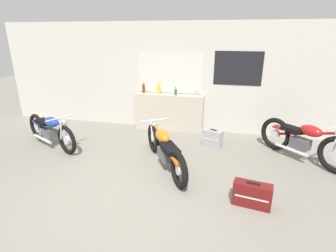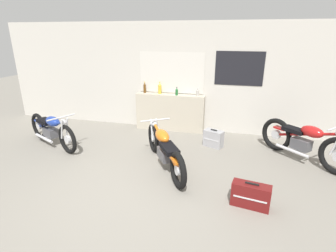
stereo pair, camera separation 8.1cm
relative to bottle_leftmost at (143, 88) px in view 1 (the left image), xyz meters
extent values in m
plane|color=gray|center=(0.84, -3.25, -1.11)|extent=(24.00, 24.00, 0.00)
cube|color=beige|center=(0.84, 0.14, 0.29)|extent=(10.00, 0.06, 2.80)
cube|color=silver|center=(0.72, 0.10, 0.41)|extent=(1.65, 0.01, 0.99)
cube|color=beige|center=(0.72, 0.10, 0.41)|extent=(1.71, 0.01, 1.05)
cube|color=black|center=(2.42, 0.10, 0.57)|extent=(1.16, 0.01, 0.82)
cube|color=#B7AD99|center=(0.72, -0.04, -0.62)|extent=(1.84, 0.28, 0.98)
cylinder|color=#5B3814|center=(0.00, 0.00, -0.03)|extent=(0.07, 0.07, 0.22)
cone|color=#5B3814|center=(0.00, 0.00, 0.11)|extent=(0.06, 0.06, 0.06)
cylinder|color=gold|center=(0.00, 0.00, 0.15)|extent=(0.03, 0.03, 0.02)
cylinder|color=gold|center=(0.43, -0.02, -0.02)|extent=(0.09, 0.09, 0.23)
cone|color=gold|center=(0.43, -0.02, 0.13)|extent=(0.08, 0.08, 0.06)
cylinder|color=gold|center=(0.43, -0.02, 0.17)|extent=(0.04, 0.04, 0.03)
cylinder|color=#23662D|center=(0.91, -0.09, -0.06)|extent=(0.07, 0.07, 0.15)
cone|color=#23662D|center=(0.91, -0.09, 0.04)|extent=(0.06, 0.06, 0.04)
cylinder|color=black|center=(0.91, -0.09, 0.07)|extent=(0.03, 0.03, 0.02)
cylinder|color=#B7B2A8|center=(1.45, -0.05, -0.06)|extent=(0.08, 0.08, 0.15)
cone|color=#B7B2A8|center=(1.45, -0.05, 0.03)|extent=(0.07, 0.07, 0.04)
cylinder|color=silver|center=(1.45, -0.05, 0.06)|extent=(0.03, 0.03, 0.02)
torus|color=black|center=(0.70, -1.50, -0.79)|extent=(0.43, 0.60, 0.64)
cylinder|color=silver|center=(0.70, -1.50, -0.79)|extent=(0.15, 0.18, 0.17)
torus|color=black|center=(1.54, -2.79, -0.79)|extent=(0.43, 0.60, 0.64)
cylinder|color=silver|center=(1.54, -2.79, -0.79)|extent=(0.15, 0.18, 0.17)
cube|color=#4C4C51|center=(1.16, -2.21, -0.81)|extent=(0.42, 0.48, 0.19)
cylinder|color=orange|center=(1.16, -2.21, -0.62)|extent=(0.80, 1.21, 0.40)
ellipsoid|color=orange|center=(1.05, -2.04, -0.50)|extent=(0.49, 0.57, 0.22)
cube|color=black|center=(1.29, -2.41, -0.58)|extent=(0.49, 0.57, 0.08)
cube|color=orange|center=(1.49, -2.72, -0.64)|extent=(0.28, 0.34, 0.04)
cylinder|color=silver|center=(0.70, -1.59, -0.56)|extent=(0.13, 0.17, 0.45)
cylinder|color=silver|center=(0.80, -1.53, -0.56)|extent=(0.13, 0.17, 0.45)
cylinder|color=silver|center=(0.79, -1.63, -0.33)|extent=(0.56, 0.37, 0.03)
sphere|color=silver|center=(0.76, -1.58, -0.43)|extent=(0.13, 0.13, 0.13)
cylinder|color=silver|center=(1.34, -2.23, -0.94)|extent=(0.51, 0.75, 0.06)
torus|color=black|center=(-1.08, -2.07, -0.79)|extent=(0.62, 0.36, 0.65)
cylinder|color=silver|center=(-1.08, -2.07, -0.79)|extent=(0.19, 0.13, 0.18)
torus|color=black|center=(-2.29, -1.48, -0.79)|extent=(0.62, 0.36, 0.65)
cylinder|color=silver|center=(-2.29, -1.48, -0.79)|extent=(0.19, 0.13, 0.18)
cube|color=#4C4C51|center=(-1.75, -1.74, -0.81)|extent=(0.44, 0.36, 0.20)
cylinder|color=navy|center=(-1.75, -1.74, -0.61)|extent=(1.13, 0.59, 0.41)
ellipsoid|color=navy|center=(-1.59, -1.82, -0.49)|extent=(0.52, 0.42, 0.22)
cube|color=black|center=(-1.93, -1.65, -0.57)|extent=(0.52, 0.42, 0.08)
cube|color=navy|center=(-2.22, -1.51, -0.63)|extent=(0.30, 0.24, 0.04)
cylinder|color=silver|center=(-1.11, -1.98, -0.55)|extent=(0.16, 0.10, 0.47)
cylinder|color=silver|center=(-1.17, -2.09, -0.55)|extent=(0.16, 0.10, 0.47)
cylinder|color=silver|center=(-1.20, -2.01, -0.31)|extent=(0.31, 0.59, 0.03)
sphere|color=silver|center=(-1.15, -2.03, -0.41)|extent=(0.13, 0.13, 0.13)
cylinder|color=silver|center=(-1.89, -1.83, -0.94)|extent=(0.70, 0.38, 0.06)
torus|color=black|center=(3.34, -0.74, -0.75)|extent=(0.60, 0.58, 0.73)
cylinder|color=silver|center=(3.34, -0.74, -0.75)|extent=(0.20, 0.19, 0.20)
cube|color=#4C4C51|center=(3.77, -1.15, -0.77)|extent=(0.42, 0.41, 0.22)
cylinder|color=#B21919|center=(3.77, -1.15, -0.55)|extent=(0.92, 0.87, 0.45)
ellipsoid|color=#B21919|center=(3.90, -1.27, -0.43)|extent=(0.49, 0.48, 0.22)
cube|color=black|center=(3.63, -1.02, -0.51)|extent=(0.49, 0.48, 0.08)
cube|color=#B21919|center=(3.40, -0.80, -0.57)|extent=(0.29, 0.28, 0.04)
cylinder|color=silver|center=(4.21, -1.65, -0.48)|extent=(0.14, 0.14, 0.53)
cylinder|color=silver|center=(4.21, -1.56, -0.21)|extent=(0.46, 0.49, 0.03)
cylinder|color=silver|center=(3.61, -1.19, -0.91)|extent=(0.57, 0.55, 0.06)
cube|color=maroon|center=(2.72, -3.04, -0.92)|extent=(0.59, 0.30, 0.38)
cube|color=silver|center=(2.70, -3.15, -0.92)|extent=(0.48, 0.09, 0.02)
cube|color=black|center=(2.72, -3.04, -0.72)|extent=(0.20, 0.06, 0.02)
cube|color=#9E9EA3|center=(1.97, -0.90, -0.92)|extent=(0.49, 0.38, 0.39)
cube|color=silver|center=(1.93, -1.01, -0.92)|extent=(0.35, 0.15, 0.02)
cube|color=black|center=(1.97, -0.90, -0.71)|extent=(0.15, 0.08, 0.02)
camera|label=1|loc=(2.26, -6.65, 1.39)|focal=28.00mm
camera|label=2|loc=(2.34, -6.63, 1.39)|focal=28.00mm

